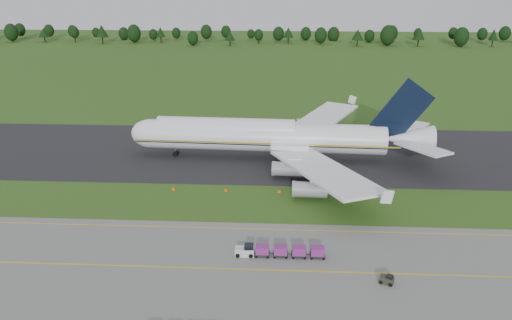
# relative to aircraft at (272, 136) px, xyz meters

# --- Properties ---
(ground) EXTENTS (600.00, 600.00, 0.00)m
(ground) POSITION_rel_aircraft_xyz_m (-2.89, -23.42, -5.44)
(ground) COLOR #2C4F17
(ground) RESTS_ON ground
(taxiway) EXTENTS (300.00, 40.00, 0.08)m
(taxiway) POSITION_rel_aircraft_xyz_m (-2.89, 4.58, -5.40)
(taxiway) COLOR black
(taxiway) RESTS_ON ground
(apron_markings) EXTENTS (300.00, 30.20, 0.01)m
(apron_markings) POSITION_rel_aircraft_xyz_m (-2.89, -50.40, -5.38)
(apron_markings) COLOR #D5BE0C
(apron_markings) RESTS_ON apron
(tree_line) EXTENTS (528.06, 21.17, 12.00)m
(tree_line) POSITION_rel_aircraft_xyz_m (-17.94, 198.45, 0.83)
(tree_line) COLOR black
(tree_line) RESTS_ON ground
(aircraft) EXTENTS (67.71, 66.14, 19.06)m
(aircraft) POSITION_rel_aircraft_xyz_m (0.00, 0.00, 0.00)
(aircraft) COLOR white
(aircraft) RESTS_ON ground
(baggage_train) EXTENTS (13.25, 1.69, 1.63)m
(baggage_train) POSITION_rel_aircraft_xyz_m (2.04, -41.58, -4.52)
(baggage_train) COLOR silver
(baggage_train) RESTS_ON apron
(utility_cart) EXTENTS (2.10, 1.73, 1.00)m
(utility_cart) POSITION_rel_aircraft_xyz_m (16.68, -47.75, -4.90)
(utility_cart) COLOR #282E20
(utility_cart) RESTS_ON apron
(edge_markers) EXTENTS (20.88, 0.30, 0.60)m
(edge_markers) POSITION_rel_aircraft_xyz_m (-8.26, -18.76, -5.17)
(edge_markers) COLOR #F86307
(edge_markers) RESTS_ON ground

